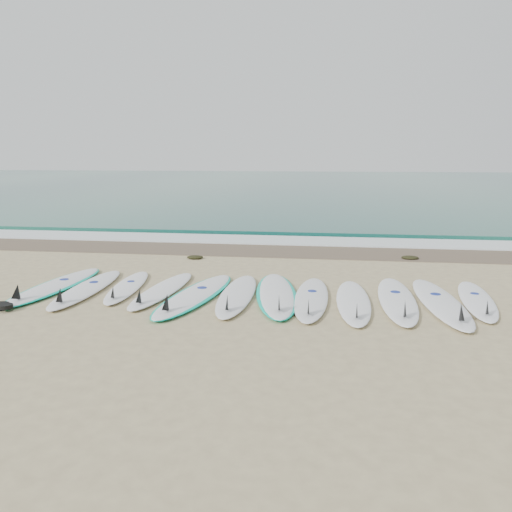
# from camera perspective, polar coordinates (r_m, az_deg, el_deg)

# --- Properties ---
(ground) EXTENTS (120.00, 120.00, 0.00)m
(ground) POSITION_cam_1_polar(r_m,az_deg,el_deg) (8.45, -0.11, -4.67)
(ground) COLOR tan
(ocean) EXTENTS (120.00, 55.00, 0.03)m
(ocean) POSITION_cam_1_polar(r_m,az_deg,el_deg) (40.62, 6.29, 8.23)
(ocean) COLOR #1B5A4D
(ocean) RESTS_ON ground
(wet_sand_band) EXTENTS (120.00, 1.80, 0.01)m
(wet_sand_band) POSITION_cam_1_polar(r_m,az_deg,el_deg) (12.41, 2.50, 0.63)
(wet_sand_band) COLOR brown
(wet_sand_band) RESTS_ON ground
(foam_band) EXTENTS (120.00, 1.40, 0.04)m
(foam_band) POSITION_cam_1_polar(r_m,az_deg,el_deg) (13.78, 3.05, 1.78)
(foam_band) COLOR silver
(foam_band) RESTS_ON ground
(wave_crest) EXTENTS (120.00, 1.00, 0.10)m
(wave_crest) POSITION_cam_1_polar(r_m,az_deg,el_deg) (15.25, 3.52, 2.85)
(wave_crest) COLOR #1B5A4D
(wave_crest) RESTS_ON ground
(surfboard_0) EXTENTS (0.89, 2.85, 0.36)m
(surfboard_0) POSITION_cam_1_polar(r_m,az_deg,el_deg) (9.63, -22.07, -3.18)
(surfboard_0) COLOR white
(surfboard_0) RESTS_ON ground
(surfboard_1) EXTENTS (0.64, 2.70, 0.34)m
(surfboard_1) POSITION_cam_1_polar(r_m,az_deg,el_deg) (9.21, -18.89, -3.55)
(surfboard_1) COLOR white
(surfboard_1) RESTS_ON ground
(surfboard_2) EXTENTS (0.73, 2.34, 0.29)m
(surfboard_2) POSITION_cam_1_polar(r_m,az_deg,el_deg) (9.16, -14.58, -3.43)
(surfboard_2) COLOR white
(surfboard_2) RESTS_ON ground
(surfboard_3) EXTENTS (0.73, 2.55, 0.32)m
(surfboard_3) POSITION_cam_1_polar(r_m,az_deg,el_deg) (8.79, -10.79, -3.86)
(surfboard_3) COLOR white
(surfboard_3) RESTS_ON ground
(surfboard_4) EXTENTS (1.15, 2.95, 0.37)m
(surfboard_4) POSITION_cam_1_polar(r_m,az_deg,el_deg) (8.42, -7.06, -4.44)
(surfboard_4) COLOR white
(surfboard_4) RESTS_ON ground
(surfboard_5) EXTENTS (0.60, 2.67, 0.34)m
(surfboard_5) POSITION_cam_1_polar(r_m,az_deg,el_deg) (8.34, -2.24, -4.47)
(surfboard_5) COLOR white
(surfboard_5) RESTS_ON ground
(surfboard_6) EXTENTS (1.05, 2.89, 0.36)m
(surfboard_6) POSITION_cam_1_polar(r_m,az_deg,el_deg) (8.42, 2.35, -4.37)
(surfboard_6) COLOR white
(surfboard_6) RESTS_ON ground
(surfboard_7) EXTENTS (0.60, 2.65, 0.34)m
(surfboard_7) POSITION_cam_1_polar(r_m,az_deg,el_deg) (8.20, 6.33, -4.82)
(surfboard_7) COLOR white
(surfboard_7) RESTS_ON ground
(surfboard_8) EXTENTS (0.54, 2.58, 0.33)m
(surfboard_8) POSITION_cam_1_polar(r_m,az_deg,el_deg) (8.12, 11.08, -5.14)
(surfboard_8) COLOR white
(surfboard_8) RESTS_ON ground
(surfboard_9) EXTENTS (0.67, 2.82, 0.36)m
(surfboard_9) POSITION_cam_1_polar(r_m,az_deg,el_deg) (8.38, 15.86, -4.82)
(surfboard_9) COLOR white
(surfboard_9) RESTS_ON ground
(surfboard_10) EXTENTS (0.73, 2.90, 0.37)m
(surfboard_10) POSITION_cam_1_polar(r_m,az_deg,el_deg) (8.44, 20.43, -4.99)
(surfboard_10) COLOR white
(surfboard_10) RESTS_ON ground
(surfboard_11) EXTENTS (0.80, 2.47, 0.31)m
(surfboard_11) POSITION_cam_1_polar(r_m,az_deg,el_deg) (8.82, 23.99, -4.64)
(surfboard_11) COLOR white
(surfboard_11) RESTS_ON ground
(seaweed_near) EXTENTS (0.38, 0.29, 0.07)m
(seaweed_near) POSITION_cam_1_polar(r_m,az_deg,el_deg) (11.54, -6.98, -0.13)
(seaweed_near) COLOR black
(seaweed_near) RESTS_ON ground
(seaweed_far) EXTENTS (0.39, 0.30, 0.08)m
(seaweed_far) POSITION_cam_1_polar(r_m,az_deg,el_deg) (11.94, 17.19, -0.17)
(seaweed_far) COLOR black
(seaweed_far) RESTS_ON ground
(leash_coil) EXTENTS (0.46, 0.36, 0.11)m
(leash_coil) POSITION_cam_1_polar(r_m,az_deg,el_deg) (8.71, -27.20, -5.15)
(leash_coil) COLOR black
(leash_coil) RESTS_ON ground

